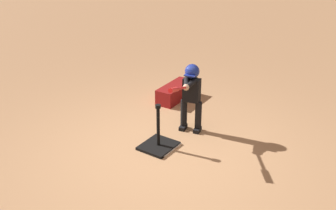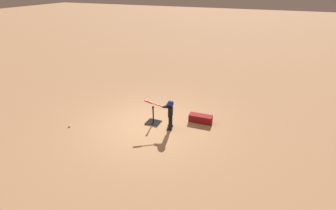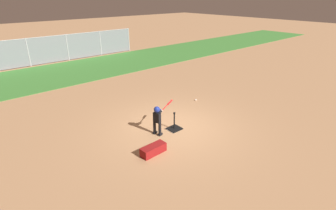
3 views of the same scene
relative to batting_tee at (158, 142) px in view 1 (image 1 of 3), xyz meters
The scene contains 5 objects.
ground_plane 0.19m from the batting_tee, 67.96° to the left, with size 90.00×90.00×0.00m, color #AD7F56.
home_plate 0.08m from the batting_tee, 164.34° to the left, with size 0.44×0.44×0.02m, color white.
batting_tee is the anchor object (origin of this frame).
batter_child 0.91m from the batting_tee, behind, with size 1.01×0.42×1.07m.
equipment_bag 1.73m from the batting_tee, 154.55° to the right, with size 0.84×0.32×0.28m, color maroon.
Camera 1 is at (3.88, 2.71, 2.92)m, focal length 42.00 mm.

